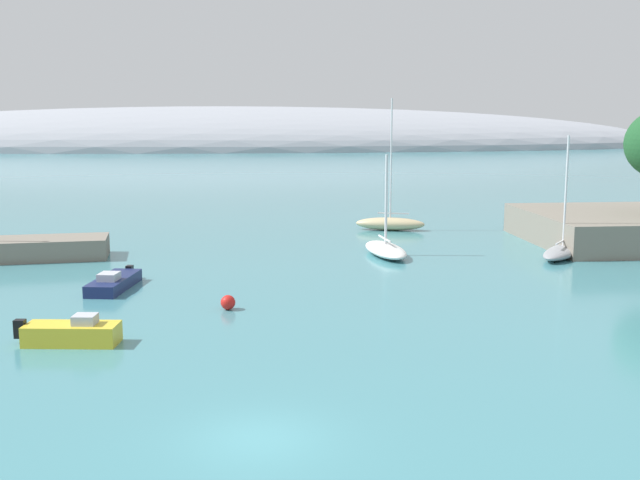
{
  "coord_description": "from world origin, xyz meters",
  "views": [
    {
      "loc": [
        -0.22,
        -21.13,
        9.37
      ],
      "look_at": [
        3.86,
        21.58,
        2.36
      ],
      "focal_mm": 42.71,
      "sensor_mm": 36.0,
      "label": 1
    }
  ],
  "objects_px": {
    "sailboat_white_outer_mooring": "(385,249)",
    "motorboat_navy_outer": "(114,282)",
    "sailboat_grey_near_shore": "(563,250)",
    "mooring_buoy_red": "(228,302)",
    "sailboat_sand_mid_mooring": "(390,223)",
    "motorboat_yellow_alongside_breakwater": "(72,333)"
  },
  "relations": [
    {
      "from": "motorboat_yellow_alongside_breakwater",
      "to": "sailboat_grey_near_shore",
      "type": "bearing_deg",
      "value": 37.93
    },
    {
      "from": "motorboat_yellow_alongside_breakwater",
      "to": "motorboat_navy_outer",
      "type": "xyz_separation_m",
      "value": [
        -0.02,
        10.29,
        -0.11
      ]
    },
    {
      "from": "sailboat_white_outer_mooring",
      "to": "motorboat_navy_outer",
      "type": "xyz_separation_m",
      "value": [
        -16.65,
        -8.6,
        -0.08
      ]
    },
    {
      "from": "mooring_buoy_red",
      "to": "motorboat_yellow_alongside_breakwater",
      "type": "bearing_deg",
      "value": -140.96
    },
    {
      "from": "sailboat_grey_near_shore",
      "to": "mooring_buoy_red",
      "type": "bearing_deg",
      "value": 156.42
    },
    {
      "from": "sailboat_white_outer_mooring",
      "to": "mooring_buoy_red",
      "type": "relative_size",
      "value": 9.44
    },
    {
      "from": "sailboat_white_outer_mooring",
      "to": "motorboat_yellow_alongside_breakwater",
      "type": "height_order",
      "value": "sailboat_white_outer_mooring"
    },
    {
      "from": "sailboat_sand_mid_mooring",
      "to": "mooring_buoy_red",
      "type": "xyz_separation_m",
      "value": [
        -12.76,
        -25.1,
        -0.26
      ]
    },
    {
      "from": "sailboat_grey_near_shore",
      "to": "motorboat_navy_outer",
      "type": "distance_m",
      "value": 29.2
    },
    {
      "from": "mooring_buoy_red",
      "to": "sailboat_sand_mid_mooring",
      "type": "bearing_deg",
      "value": 63.05
    },
    {
      "from": "sailboat_sand_mid_mooring",
      "to": "motorboat_navy_outer",
      "type": "height_order",
      "value": "sailboat_sand_mid_mooring"
    },
    {
      "from": "sailboat_sand_mid_mooring",
      "to": "motorboat_yellow_alongside_breakwater",
      "type": "distance_m",
      "value": 35.74
    },
    {
      "from": "sailboat_sand_mid_mooring",
      "to": "motorboat_navy_outer",
      "type": "relative_size",
      "value": 1.98
    },
    {
      "from": "sailboat_grey_near_shore",
      "to": "sailboat_sand_mid_mooring",
      "type": "relative_size",
      "value": 0.75
    },
    {
      "from": "sailboat_white_outer_mooring",
      "to": "motorboat_navy_outer",
      "type": "bearing_deg",
      "value": -68.23
    },
    {
      "from": "motorboat_yellow_alongside_breakwater",
      "to": "motorboat_navy_outer",
      "type": "bearing_deg",
      "value": 96.92
    },
    {
      "from": "sailboat_white_outer_mooring",
      "to": "motorboat_yellow_alongside_breakwater",
      "type": "bearing_deg",
      "value": -46.9
    },
    {
      "from": "sailboat_sand_mid_mooring",
      "to": "sailboat_white_outer_mooring",
      "type": "bearing_deg",
      "value": 93.56
    },
    {
      "from": "motorboat_yellow_alongside_breakwater",
      "to": "motorboat_navy_outer",
      "type": "relative_size",
      "value": 0.8
    },
    {
      "from": "sailboat_white_outer_mooring",
      "to": "motorboat_navy_outer",
      "type": "height_order",
      "value": "sailboat_white_outer_mooring"
    },
    {
      "from": "sailboat_white_outer_mooring",
      "to": "motorboat_navy_outer",
      "type": "relative_size",
      "value": 1.26
    },
    {
      "from": "motorboat_yellow_alongside_breakwater",
      "to": "motorboat_navy_outer",
      "type": "distance_m",
      "value": 10.29
    }
  ]
}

